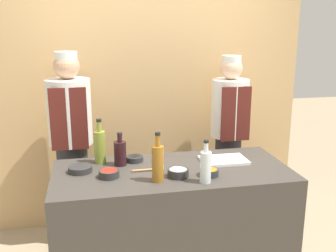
% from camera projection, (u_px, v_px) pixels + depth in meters
% --- Properties ---
extents(cabinet_wall, '(3.06, 0.18, 2.40)m').
position_uv_depth(cabinet_wall, '(146.00, 102.00, 3.87)').
color(cabinet_wall, tan).
rests_on(cabinet_wall, ground_plane).
extents(counter, '(1.67, 0.76, 0.95)m').
position_uv_depth(counter, '(172.00, 230.00, 2.89)').
color(counter, '#3D3833').
rests_on(counter, ground_plane).
extents(sauce_bowl_brown, '(0.16, 0.16, 0.04)m').
position_uv_depth(sauce_bowl_brown, '(80.00, 169.00, 2.72)').
color(sauce_bowl_brown, '#2D2D2D').
rests_on(sauce_bowl_brown, counter).
extents(sauce_bowl_white, '(0.14, 0.14, 0.05)m').
position_uv_depth(sauce_bowl_white, '(178.00, 172.00, 2.64)').
color(sauce_bowl_white, '#2D2D2D').
rests_on(sauce_bowl_white, counter).
extents(sauce_bowl_green, '(0.13, 0.13, 0.04)m').
position_uv_depth(sauce_bowl_green, '(135.00, 158.00, 2.94)').
color(sauce_bowl_green, '#2D2D2D').
rests_on(sauce_bowl_green, counter).
extents(sauce_bowl_red, '(0.14, 0.14, 0.05)m').
position_uv_depth(sauce_bowl_red, '(109.00, 173.00, 2.63)').
color(sauce_bowl_red, '#2D2D2D').
rests_on(sauce_bowl_red, counter).
extents(sauce_bowl_orange, '(0.13, 0.13, 0.05)m').
position_uv_depth(sauce_bowl_orange, '(209.00, 172.00, 2.66)').
color(sauce_bowl_orange, '#2D2D2D').
rests_on(sauce_bowl_orange, counter).
extents(cutting_board, '(0.34, 0.23, 0.02)m').
position_uv_depth(cutting_board, '(224.00, 160.00, 2.93)').
color(cutting_board, white).
rests_on(cutting_board, counter).
extents(bottle_amber, '(0.08, 0.08, 0.33)m').
position_uv_depth(bottle_amber, '(158.00, 162.00, 2.54)').
color(bottle_amber, '#9E661E').
rests_on(bottle_amber, counter).
extents(bottle_clear, '(0.07, 0.07, 0.29)m').
position_uv_depth(bottle_clear, '(206.00, 166.00, 2.52)').
color(bottle_clear, silver).
rests_on(bottle_clear, counter).
extents(bottle_oil, '(0.08, 0.08, 0.33)m').
position_uv_depth(bottle_oil, '(100.00, 146.00, 2.88)').
color(bottle_oil, olive).
rests_on(bottle_oil, counter).
extents(bottle_wine, '(0.09, 0.09, 0.25)m').
position_uv_depth(bottle_wine, '(120.00, 153.00, 2.84)').
color(bottle_wine, black).
rests_on(bottle_wine, counter).
extents(wooden_spoon, '(0.22, 0.04, 0.02)m').
position_uv_depth(wooden_spoon, '(151.00, 169.00, 2.75)').
color(wooden_spoon, '#B2844C').
rests_on(wooden_spoon, counter).
extents(chef_left, '(0.37, 0.37, 1.72)m').
position_uv_depth(chef_left, '(71.00, 144.00, 3.41)').
color(chef_left, '#28282D').
rests_on(chef_left, ground_plane).
extents(chef_right, '(0.34, 0.34, 1.67)m').
position_uv_depth(chef_right, '(229.00, 137.00, 3.70)').
color(chef_right, '#28282D').
rests_on(chef_right, ground_plane).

